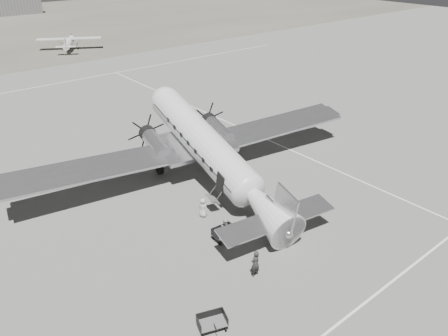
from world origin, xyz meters
TOP-DOWN VIEW (x-y plane):
  - ground at (0.00, 0.00)m, footprint 260.00×260.00m
  - taxi_line_near at (0.00, -14.00)m, footprint 60.00×0.15m
  - taxi_line_right at (12.00, 0.00)m, footprint 0.15×80.00m
  - taxi_line_horizon at (0.00, 40.00)m, footprint 90.00×0.15m
  - dc3_airliner at (1.77, 2.62)m, footprint 34.85×26.69m
  - light_plane_right at (12.87, 60.34)m, footprint 15.03×14.15m
  - baggage_cart_near at (-2.27, -4.32)m, footprint 1.70×1.25m
  - baggage_cart_far at (-7.73, -10.01)m, footprint 1.87×1.59m
  - ground_crew at (-3.14, -8.35)m, footprint 0.69×0.48m
  - ramp_agent at (-2.19, -4.37)m, footprint 0.84×0.95m
  - passenger at (-1.69, -1.17)m, footprint 0.73×0.87m

SIDE VIEW (x-z plane):
  - ground at x=0.00m, z-range 0.00..0.00m
  - taxi_line_near at x=0.00m, z-range 0.00..0.01m
  - taxi_line_right at x=12.00m, z-range 0.00..0.01m
  - taxi_line_horizon at x=0.00m, z-range 0.00..0.01m
  - baggage_cart_far at x=-7.73m, z-range 0.00..0.90m
  - baggage_cart_near at x=-2.27m, z-range 0.00..0.92m
  - passenger at x=-1.69m, z-range 0.00..1.51m
  - ramp_agent at x=-2.19m, z-range 0.00..1.64m
  - ground_crew at x=-3.14m, z-range 0.00..1.81m
  - light_plane_right at x=12.87m, z-range 0.00..2.46m
  - dc3_airliner at x=1.77m, z-range 0.00..6.07m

